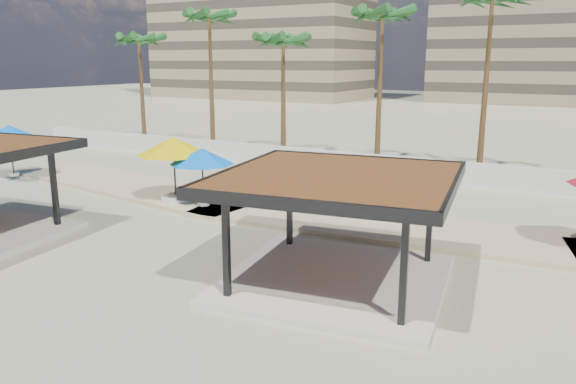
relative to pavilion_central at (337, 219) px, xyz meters
The scene contains 15 objects.
ground 3.31m from the pavilion_central, 152.88° to the right, with size 200.00×200.00×0.00m, color tan.
promenade 6.71m from the pavilion_central, 93.63° to the left, with size 44.45×7.97×0.24m.
boundary_wall 15.02m from the pavilion_central, 99.26° to the left, with size 56.00×0.30×1.20m, color silver.
building_west 81.29m from the pavilion_central, 123.63° to the left, with size 34.00×16.00×32.40m.
pavilion_central is the anchor object (origin of this frame).
umbrella_a 21.41m from the pavilion_central, 167.68° to the left, with size 3.38×3.38×2.69m.
umbrella_b 10.81m from the pavilion_central, 154.95° to the left, with size 3.42×3.42×2.83m.
umbrella_f 9.43m from the pavilion_central, 151.02° to the left, with size 3.28×3.28×2.45m.
lounger_a 10.72m from the pavilion_central, 153.51° to the left, with size 1.12×1.98×0.71m.
lounger_b 7.18m from the pavilion_central, 97.41° to the left, with size 1.71×2.41×0.88m.
palm_a 29.47m from the pavilion_central, 143.90° to the left, with size 3.00×3.00×8.41m.
palm_b 25.56m from the pavilion_central, 134.90° to the left, with size 3.00×3.00×9.82m.
palm_c 21.01m from the pavilion_central, 124.07° to the left, with size 3.00×3.00×8.17m.
palm_d 19.56m from the pavilion_central, 107.02° to the left, with size 3.00×3.00×9.49m.
palm_e 18.54m from the pavilion_central, 88.02° to the left, with size 3.00×3.00×10.09m.
Camera 1 is at (8.61, -12.52, 6.23)m, focal length 35.00 mm.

